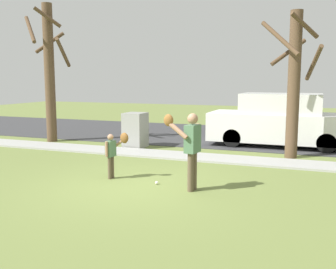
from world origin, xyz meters
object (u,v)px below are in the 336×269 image
at_px(person_child, 114,149).
at_px(street_tree_near, 294,80).
at_px(baseball, 157,183).
at_px(utility_cabinet, 135,130).
at_px(person_adult, 190,143).
at_px(street_tree_far, 49,69).
at_px(parked_van_white, 281,121).

height_order(person_child, street_tree_near, street_tree_near).
distance_m(baseball, utility_cabinet, 5.11).
relative_size(person_adult, street_tree_near, 0.38).
bearing_deg(street_tree_far, person_adult, -32.77).
bearing_deg(utility_cabinet, parked_van_white, 23.30).
bearing_deg(baseball, street_tree_far, 144.90).
bearing_deg(parked_van_white, utility_cabinet, -156.70).
bearing_deg(parked_van_white, street_tree_far, -166.51).
relative_size(baseball, parked_van_white, 0.01).
distance_m(utility_cabinet, street_tree_far, 4.20).
bearing_deg(street_tree_far, baseball, -35.10).
bearing_deg(person_adult, street_tree_near, -103.97).
xyz_separation_m(person_adult, parked_van_white, (1.27, 6.59, -0.13)).
distance_m(person_adult, baseball, 1.34).
bearing_deg(utility_cabinet, baseball, -58.78).
height_order(baseball, street_tree_far, street_tree_far).
distance_m(person_adult, parked_van_white, 6.71).
bearing_deg(baseball, parked_van_white, 71.54).
relative_size(person_child, baseball, 15.27).
height_order(street_tree_far, parked_van_white, street_tree_far).
xyz_separation_m(person_adult, street_tree_far, (-7.11, 4.58, 1.73)).
height_order(person_child, utility_cabinet, utility_cabinet).
height_order(baseball, parked_van_white, parked_van_white).
xyz_separation_m(person_child, street_tree_far, (-5.07, 4.25, 2.04)).
height_order(utility_cabinet, street_tree_near, street_tree_near).
distance_m(baseball, parked_van_white, 6.80).
bearing_deg(utility_cabinet, street_tree_far, 179.31).
xyz_separation_m(baseball, utility_cabinet, (-2.63, 4.35, 0.58)).
bearing_deg(person_child, street_tree_far, 147.49).
relative_size(person_adult, parked_van_white, 0.34).
relative_size(baseball, street_tree_far, 0.01).
distance_m(person_adult, street_tree_far, 8.63).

